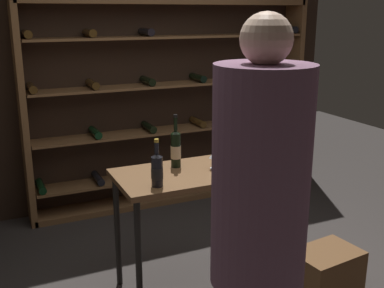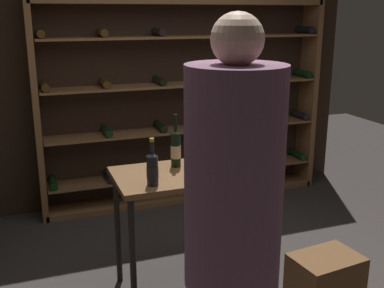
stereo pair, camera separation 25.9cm
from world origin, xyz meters
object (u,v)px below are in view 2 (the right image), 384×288
(tasting_table, at_px, (180,189))
(person_bystander_red_print, at_px, (232,229))
(wine_glass_stemmed_center, at_px, (214,156))
(wine_bottle_black_capsule, at_px, (176,148))
(wine_crate, at_px, (325,280))
(wine_glass_stemmed_left, at_px, (220,150))
(wine_bottle_gold_foil, at_px, (152,169))
(wine_rack, at_px, (186,105))

(tasting_table, relative_size, person_bystander_red_print, 0.46)
(wine_glass_stemmed_center, bearing_deg, wine_bottle_black_capsule, 147.05)
(tasting_table, height_order, wine_crate, tasting_table)
(wine_glass_stemmed_left, bearing_deg, wine_glass_stemmed_center, -126.16)
(wine_bottle_gold_foil, bearing_deg, wine_glass_stemmed_center, 18.01)
(wine_bottle_black_capsule, bearing_deg, tasting_table, -97.47)
(wine_rack, bearing_deg, wine_bottle_gold_foil, -115.32)
(wine_rack, xyz_separation_m, person_bystander_red_print, (-0.85, -3.03, 0.06))
(tasting_table, bearing_deg, person_bystander_red_print, -98.82)
(tasting_table, height_order, person_bystander_red_print, person_bystander_red_print)
(wine_glass_stemmed_center, bearing_deg, tasting_table, 176.53)
(wine_crate, bearing_deg, tasting_table, 149.63)
(wine_bottle_gold_foil, bearing_deg, wine_glass_stemmed_left, 27.46)
(wine_crate, bearing_deg, wine_glass_stemmed_center, 141.58)
(tasting_table, height_order, wine_bottle_black_capsule, wine_bottle_black_capsule)
(person_bystander_red_print, height_order, wine_bottle_black_capsule, person_bystander_red_print)
(wine_rack, height_order, tasting_table, wine_rack)
(wine_crate, distance_m, wine_glass_stemmed_center, 1.19)
(wine_rack, height_order, wine_glass_stemmed_left, wine_rack)
(person_bystander_red_print, xyz_separation_m, wine_glass_stemmed_center, (0.47, 1.32, -0.10))
(wine_rack, xyz_separation_m, wine_bottle_black_capsule, (-0.62, -1.55, -0.00))
(wine_bottle_gold_foil, bearing_deg, wine_bottle_black_capsule, 50.33)
(person_bystander_red_print, distance_m, wine_bottle_gold_foil, 1.16)
(person_bystander_red_print, bearing_deg, wine_glass_stemmed_left, -172.52)
(wine_bottle_black_capsule, bearing_deg, wine_rack, 68.22)
(wine_rack, relative_size, wine_bottle_black_capsule, 7.94)
(person_bystander_red_print, bearing_deg, wine_crate, 154.44)
(person_bystander_red_print, xyz_separation_m, wine_bottle_black_capsule, (0.23, 1.48, -0.06))
(person_bystander_red_print, bearing_deg, wine_rack, -166.64)
(wine_bottle_gold_foil, height_order, wine_glass_stemmed_center, wine_bottle_gold_foil)
(wine_rack, relative_size, wine_glass_stemmed_left, 24.35)
(wine_rack, bearing_deg, wine_glass_stemmed_center, -102.53)
(tasting_table, height_order, wine_glass_stemmed_left, wine_glass_stemmed_left)
(wine_bottle_black_capsule, bearing_deg, wine_crate, -37.03)
(wine_bottle_black_capsule, bearing_deg, wine_glass_stemmed_left, 0.50)
(tasting_table, distance_m, wine_glass_stemmed_center, 0.35)
(wine_rack, xyz_separation_m, wine_glass_stemmed_left, (-0.26, -1.55, -0.05))
(wine_crate, distance_m, wine_glass_stemmed_left, 1.21)
(person_bystander_red_print, height_order, wine_glass_stemmed_left, person_bystander_red_print)
(wine_rack, xyz_separation_m, tasting_table, (-0.64, -1.69, -0.27))
(wine_glass_stemmed_center, bearing_deg, wine_crate, -38.42)
(wine_bottle_black_capsule, xyz_separation_m, wine_glass_stemmed_center, (0.24, -0.16, -0.04))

